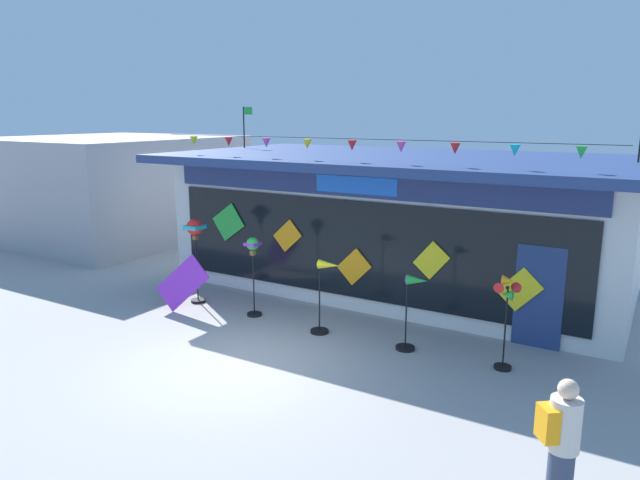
% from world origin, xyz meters
% --- Properties ---
extents(ground_plane, '(80.00, 80.00, 0.00)m').
position_xyz_m(ground_plane, '(0.00, 0.00, 0.00)').
color(ground_plane, '#9E9B99').
extents(kite_shop_building, '(11.36, 6.49, 4.63)m').
position_xyz_m(kite_shop_building, '(0.46, 6.24, 1.74)').
color(kite_shop_building, silver).
rests_on(kite_shop_building, ground_plane).
extents(wind_spinner_far_left, '(0.39, 0.39, 2.03)m').
position_xyz_m(wind_spinner_far_left, '(-3.10, 2.27, 1.65)').
color(wind_spinner_far_left, black).
rests_on(wind_spinner_far_left, ground_plane).
extents(wind_spinner_left, '(0.33, 0.33, 1.79)m').
position_xyz_m(wind_spinner_left, '(-1.35, 2.19, 1.33)').
color(wind_spinner_left, black).
rests_on(wind_spinner_left, ground_plane).
extents(wind_spinner_center_left, '(0.64, 0.38, 1.57)m').
position_xyz_m(wind_spinner_center_left, '(0.57, 2.04, 0.96)').
color(wind_spinner_center_left, black).
rests_on(wind_spinner_center_left, ground_plane).
extents(wind_spinner_center_right, '(0.58, 0.37, 1.50)m').
position_xyz_m(wind_spinner_center_right, '(2.41, 2.14, 0.90)').
color(wind_spinner_center_right, black).
rests_on(wind_spinner_center_right, ground_plane).
extents(wind_spinner_right, '(0.43, 0.31, 1.72)m').
position_xyz_m(wind_spinner_right, '(4.12, 2.19, 1.22)').
color(wind_spinner_right, black).
rests_on(wind_spinner_right, ground_plane).
extents(person_near_camera, '(0.47, 0.45, 1.68)m').
position_xyz_m(person_near_camera, '(5.62, -1.47, 0.89)').
color(person_near_camera, '#333D56').
rests_on(person_near_camera, ground_plane).
extents(display_kite_on_ground, '(1.34, 0.36, 1.34)m').
position_xyz_m(display_kite_on_ground, '(-2.91, 1.59, 0.67)').
color(display_kite_on_ground, purple).
rests_on(display_kite_on_ground, ground_plane).
extents(neighbour_building, '(7.31, 7.56, 3.60)m').
position_xyz_m(neighbour_building, '(-11.33, 6.72, 1.80)').
color(neighbour_building, '#99999E').
rests_on(neighbour_building, ground_plane).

